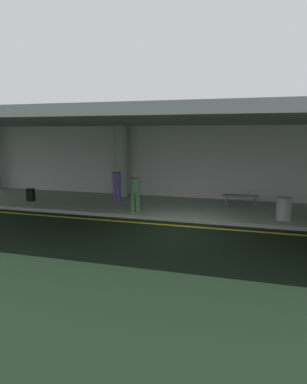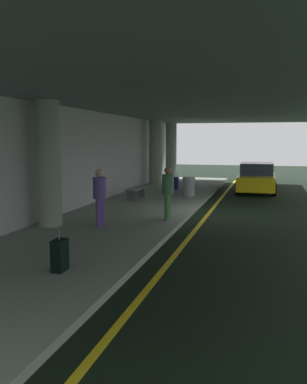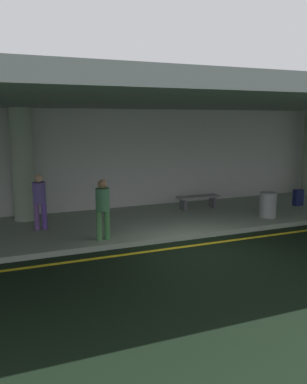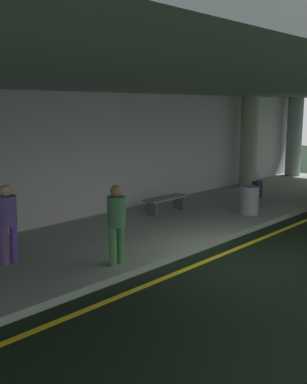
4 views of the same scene
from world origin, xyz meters
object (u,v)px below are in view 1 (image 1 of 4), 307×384
at_px(traveler_with_luggage, 117,182).
at_px(bench_metal, 241,198).
at_px(trash_bin_steel, 284,209).
at_px(support_column_left_mid, 121,162).
at_px(person_waiting_for_ride, 135,190).
at_px(suitcase_upright_primary, 31,195).

distance_m(traveler_with_luggage, bench_metal, 5.81).
height_order(bench_metal, trash_bin_steel, trash_bin_steel).
height_order(support_column_left_mid, bench_metal, support_column_left_mid).
bearing_deg(trash_bin_steel, bench_metal, 128.55).
height_order(person_waiting_for_ride, trash_bin_steel, person_waiting_for_ride).
xyz_separation_m(person_waiting_for_ride, suitcase_upright_primary, (-5.66, 0.80, -0.65)).
relative_size(traveler_with_luggage, trash_bin_steel, 1.98).
distance_m(suitcase_upright_primary, bench_metal, 10.04).
bearing_deg(support_column_left_mid, bench_metal, -6.88).
distance_m(support_column_left_mid, person_waiting_for_ride, 3.73).
bearing_deg(traveler_with_luggage, bench_metal, 32.89).
relative_size(person_waiting_for_ride, bench_metal, 1.05).
xyz_separation_m(suitcase_upright_primary, bench_metal, (9.91, 1.60, 0.04)).
height_order(traveler_with_luggage, person_waiting_for_ride, same).
height_order(support_column_left_mid, traveler_with_luggage, support_column_left_mid).
bearing_deg(person_waiting_for_ride, trash_bin_steel, -136.10).
relative_size(person_waiting_for_ride, suitcase_upright_primary, 1.87).
relative_size(suitcase_upright_primary, trash_bin_steel, 1.06).
xyz_separation_m(traveler_with_luggage, bench_metal, (5.74, 0.71, -0.61)).
bearing_deg(trash_bin_steel, suitcase_upright_primary, 178.05).
relative_size(support_column_left_mid, person_waiting_for_ride, 2.17).
bearing_deg(trash_bin_steel, traveler_with_luggage, 170.04).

